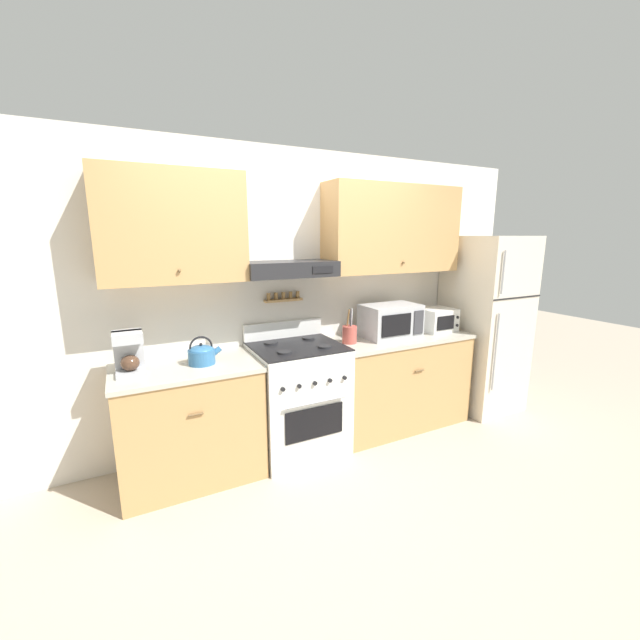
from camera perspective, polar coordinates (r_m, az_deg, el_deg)
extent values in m
plane|color=#B2A38E|center=(3.38, -0.86, -20.53)|extent=(16.00, 16.00, 0.00)
cube|color=silver|center=(3.51, -5.82, 3.09)|extent=(5.20, 0.08, 2.55)
cube|color=tan|center=(3.05, -20.64, 12.51)|extent=(1.01, 0.33, 0.79)
sphere|color=brown|center=(2.89, -19.78, 6.74)|extent=(0.02, 0.02, 0.02)
cube|color=tan|center=(3.81, 10.56, 12.84)|extent=(1.36, 0.33, 0.79)
sphere|color=brown|center=(3.68, 12.07, 8.19)|extent=(0.02, 0.02, 0.02)
cube|color=#232326|center=(3.27, -4.48, 7.42)|extent=(0.77, 0.37, 0.13)
cube|color=black|center=(3.19, 0.43, 7.34)|extent=(0.18, 0.01, 0.06)
cube|color=tan|center=(3.44, -5.34, 2.91)|extent=(0.34, 0.07, 0.02)
cylinder|color=olive|center=(3.38, -7.49, 3.40)|extent=(0.03, 0.03, 0.06)
cylinder|color=olive|center=(3.41, -6.41, 3.48)|extent=(0.03, 0.03, 0.06)
cylinder|color=olive|center=(3.43, -5.35, 3.57)|extent=(0.03, 0.03, 0.06)
cylinder|color=olive|center=(3.46, -4.30, 3.65)|extent=(0.03, 0.03, 0.06)
cylinder|color=olive|center=(3.48, -3.27, 3.73)|extent=(0.03, 0.03, 0.06)
cube|color=tan|center=(3.22, -18.35, -14.12)|extent=(1.01, 0.62, 0.86)
cube|color=#B7B2A3|center=(3.06, -18.91, -6.59)|extent=(1.03, 0.64, 0.03)
cylinder|color=brown|center=(2.85, -17.61, -12.99)|extent=(0.10, 0.01, 0.01)
cube|color=tan|center=(3.95, 11.02, -8.77)|extent=(1.36, 0.62, 0.86)
cube|color=#B7B2A3|center=(3.81, 11.29, -2.49)|extent=(1.38, 0.64, 0.03)
cylinder|color=brown|center=(3.64, 14.27, -7.16)|extent=(0.10, 0.01, 0.01)
cube|color=white|center=(3.41, -3.23, -11.42)|extent=(0.73, 0.64, 0.92)
cube|color=black|center=(3.17, -0.77, -14.74)|extent=(0.50, 0.01, 0.26)
cylinder|color=#ADAFB5|center=(3.08, -0.58, -11.85)|extent=(0.51, 0.02, 0.02)
cube|color=black|center=(3.25, -3.33, -3.84)|extent=(0.73, 0.64, 0.01)
cylinder|color=#232326|center=(3.05, -5.20, -4.69)|extent=(0.11, 0.11, 0.02)
cylinder|color=#232326|center=(3.19, 0.66, -3.88)|extent=(0.11, 0.11, 0.02)
cylinder|color=#232326|center=(3.32, -7.17, -3.32)|extent=(0.11, 0.11, 0.02)
cylinder|color=#232326|center=(3.45, -1.69, -2.64)|extent=(0.11, 0.11, 0.02)
cylinder|color=black|center=(2.93, -5.40, -10.00)|extent=(0.03, 0.02, 0.03)
cylinder|color=black|center=(2.98, -3.02, -9.60)|extent=(0.03, 0.02, 0.03)
cylinder|color=black|center=(3.03, -0.72, -9.19)|extent=(0.03, 0.02, 0.03)
cylinder|color=black|center=(3.09, 1.49, -8.79)|extent=(0.03, 0.02, 0.03)
cylinder|color=black|center=(3.15, 3.61, -8.39)|extent=(0.03, 0.02, 0.03)
cube|color=white|center=(3.50, -5.31, -1.37)|extent=(0.73, 0.04, 0.15)
cube|color=beige|center=(4.51, 22.73, -0.48)|extent=(0.67, 0.72, 1.82)
cube|color=black|center=(4.23, 26.81, 2.91)|extent=(0.67, 0.01, 0.01)
cylinder|color=#ADAFB5|center=(4.00, 25.13, 6.29)|extent=(0.02, 0.02, 0.40)
cylinder|color=#ADAFB5|center=(4.13, 24.18, -4.32)|extent=(0.02, 0.02, 0.77)
cylinder|color=teal|center=(3.05, -16.84, -5.14)|extent=(0.20, 0.20, 0.11)
ellipsoid|color=teal|center=(3.03, -16.90, -4.16)|extent=(0.18, 0.18, 0.06)
sphere|color=black|center=(3.02, -16.95, -3.41)|extent=(0.02, 0.02, 0.02)
cylinder|color=teal|center=(3.06, -15.14, -4.65)|extent=(0.12, 0.04, 0.10)
torus|color=black|center=(3.03, -16.92, -3.82)|extent=(0.17, 0.01, 0.17)
cube|color=#ADAFB5|center=(3.02, -25.78, -6.78)|extent=(0.19, 0.21, 0.03)
cube|color=#ADAFB5|center=(3.05, -26.05, -4.03)|extent=(0.19, 0.08, 0.30)
cube|color=#ADAFB5|center=(2.94, -26.22, -2.28)|extent=(0.19, 0.17, 0.07)
ellipsoid|color=#4C3323|center=(2.98, -25.89, -5.63)|extent=(0.12, 0.12, 0.11)
cube|color=#ADAFB5|center=(3.73, 10.18, -0.10)|extent=(0.53, 0.34, 0.31)
cube|color=black|center=(3.55, 11.09, -0.74)|extent=(0.32, 0.01, 0.20)
cube|color=#38383D|center=(3.71, 14.16, -0.34)|extent=(0.11, 0.01, 0.22)
cylinder|color=#B24C42|center=(3.48, 4.31, -2.12)|extent=(0.13, 0.13, 0.15)
cylinder|color=olive|center=(3.43, 4.10, 0.26)|extent=(0.01, 0.05, 0.16)
cylinder|color=#28282B|center=(3.45, 4.42, 0.34)|extent=(0.01, 0.04, 0.16)
cylinder|color=#B2B2B7|center=(3.47, 4.62, 0.39)|extent=(0.01, 0.03, 0.16)
cube|color=white|center=(4.08, 16.64, 0.05)|extent=(0.33, 0.28, 0.22)
cube|color=black|center=(3.96, 17.83, -0.39)|extent=(0.21, 0.01, 0.13)
cylinder|color=black|center=(4.06, 19.42, 0.37)|extent=(0.03, 0.01, 0.03)
cylinder|color=black|center=(4.07, 19.34, -0.75)|extent=(0.03, 0.01, 0.03)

